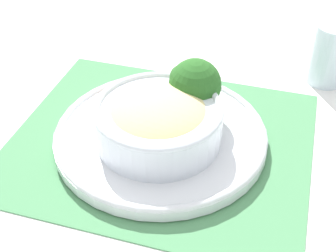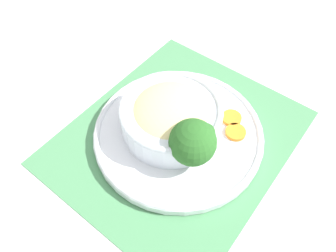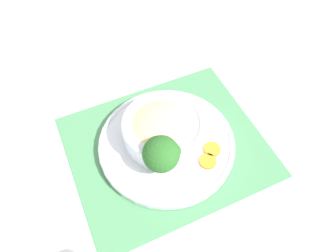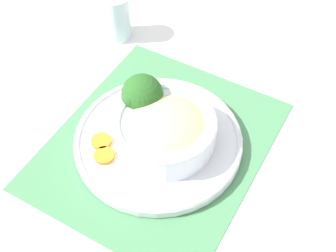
# 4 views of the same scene
# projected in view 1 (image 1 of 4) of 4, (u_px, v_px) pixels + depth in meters

# --- Properties ---
(ground_plane) EXTENTS (4.00, 4.00, 0.00)m
(ground_plane) POSITION_uv_depth(u_px,v_px,m) (161.00, 142.00, 0.70)
(ground_plane) COLOR white
(placemat) EXTENTS (0.48, 0.42, 0.00)m
(placemat) POSITION_uv_depth(u_px,v_px,m) (161.00, 141.00, 0.70)
(placemat) COLOR #4C8C59
(placemat) RESTS_ON ground_plane
(plate) EXTENTS (0.31, 0.31, 0.02)m
(plate) POSITION_uv_depth(u_px,v_px,m) (161.00, 134.00, 0.69)
(plate) COLOR silver
(plate) RESTS_ON placemat
(bowl) EXTENTS (0.18, 0.18, 0.07)m
(bowl) POSITION_uv_depth(u_px,v_px,m) (160.00, 120.00, 0.65)
(bowl) COLOR silver
(bowl) RESTS_ON plate
(broccoli_floret) EXTENTS (0.08, 0.08, 0.09)m
(broccoli_floret) POSITION_uv_depth(u_px,v_px,m) (195.00, 85.00, 0.68)
(broccoli_floret) COLOR #84AD5B
(broccoli_floret) RESTS_ON plate
(carrot_slice_near) EXTENTS (0.04, 0.04, 0.01)m
(carrot_slice_near) POSITION_uv_depth(u_px,v_px,m) (141.00, 91.00, 0.76)
(carrot_slice_near) COLOR orange
(carrot_slice_near) RESTS_ON plate
(carrot_slice_middle) EXTENTS (0.04, 0.04, 0.01)m
(carrot_slice_middle) POSITION_uv_depth(u_px,v_px,m) (122.00, 97.00, 0.75)
(carrot_slice_middle) COLOR orange
(carrot_slice_middle) RESTS_ON plate
(water_glass) EXTENTS (0.06, 0.06, 0.11)m
(water_glass) POSITION_uv_depth(u_px,v_px,m) (329.00, 57.00, 0.80)
(water_glass) COLOR silver
(water_glass) RESTS_ON ground_plane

